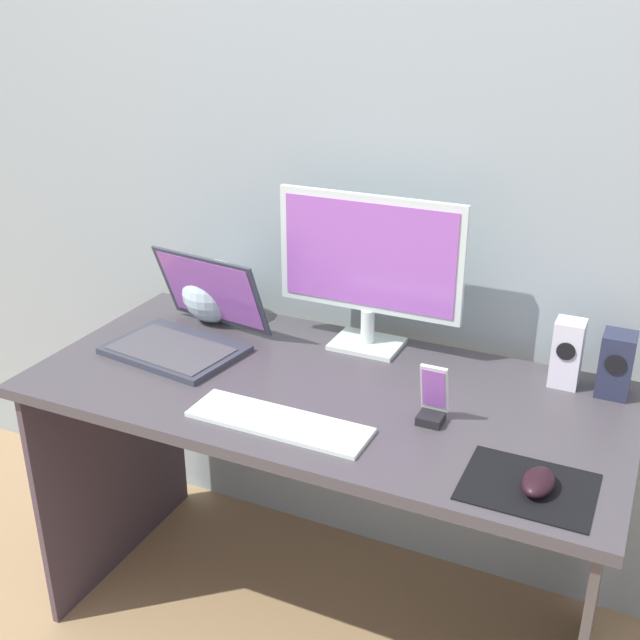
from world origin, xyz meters
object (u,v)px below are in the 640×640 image
object	(u,v)px
monitor	(369,264)
keyboard_external	(279,422)
mouse	(538,482)
fishbowl	(214,291)
speaker_right	(616,364)
phone_in_dock	(433,402)
laptop	(187,330)
speaker_near_monitor	(567,353)

from	to	relation	value
monitor	keyboard_external	bearing A→B (deg)	-93.34
mouse	fishbowl	bearing A→B (deg)	159.91
speaker_right	phone_in_dock	distance (m)	0.46
mouse	phone_in_dock	world-z (taller)	phone_in_dock
keyboard_external	mouse	xyz separation A→B (m)	(0.56, -0.01, 0.02)
laptop	phone_in_dock	bearing A→B (deg)	-7.86
mouse	monitor	bearing A→B (deg)	143.20
laptop	phone_in_dock	world-z (taller)	laptop
speaker_near_monitor	mouse	size ratio (longest dim) A/B	1.66
fishbowl	laptop	bearing A→B (deg)	-80.89
monitor	laptop	bearing A→B (deg)	-155.14
speaker_right	mouse	world-z (taller)	speaker_right
speaker_near_monitor	mouse	world-z (taller)	speaker_near_monitor
phone_in_dock	speaker_near_monitor	bearing A→B (deg)	51.75
fishbowl	monitor	bearing A→B (deg)	1.91
laptop	keyboard_external	bearing A→B (deg)	-31.81
phone_in_dock	speaker_right	bearing A→B (deg)	40.77
laptop	mouse	world-z (taller)	laptop
laptop	phone_in_dock	size ratio (longest dim) A/B	2.74
speaker_right	keyboard_external	world-z (taller)	speaker_right
speaker_near_monitor	keyboard_external	bearing A→B (deg)	-139.72
monitor	mouse	bearing A→B (deg)	-40.85
speaker_near_monitor	fishbowl	distance (m)	0.97
phone_in_dock	keyboard_external	bearing A→B (deg)	-152.68
laptop	speaker_right	bearing A→B (deg)	10.83
speaker_near_monitor	mouse	bearing A→B (deg)	-86.79
speaker_right	phone_in_dock	world-z (taller)	speaker_right
monitor	keyboard_external	world-z (taller)	monitor
keyboard_external	phone_in_dock	world-z (taller)	phone_in_dock
speaker_right	mouse	distance (m)	0.47
fishbowl	mouse	xyz separation A→B (m)	(1.00, -0.45, -0.06)
keyboard_external	speaker_right	bearing A→B (deg)	35.53
monitor	speaker_near_monitor	distance (m)	0.53
speaker_right	fishbowl	bearing A→B (deg)	-179.15
speaker_right	phone_in_dock	size ratio (longest dim) A/B	1.12
keyboard_external	mouse	bearing A→B (deg)	-0.50
monitor	fishbowl	world-z (taller)	monitor
mouse	phone_in_dock	bearing A→B (deg)	151.93
laptop	keyboard_external	distance (m)	0.48
speaker_right	laptop	world-z (taller)	laptop
monitor	keyboard_external	size ratio (longest dim) A/B	1.20
fishbowl	phone_in_dock	world-z (taller)	fishbowl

